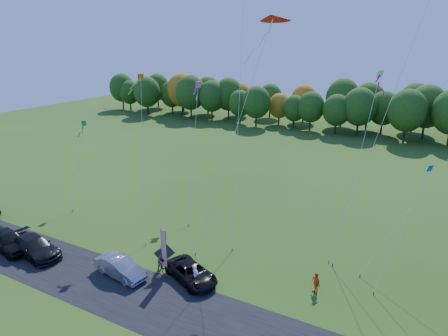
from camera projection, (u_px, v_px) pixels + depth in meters
The scene contains 20 objects.
ground at pixel (187, 274), 31.16m from camera, with size 160.00×160.00×0.00m, color #264F15.
asphalt_strip at pixel (155, 302), 27.82m from camera, with size 90.00×6.00×0.01m, color black.
tree_line at pixel (346, 134), 77.03m from camera, with size 116.00×12.00×10.00m, color #1E4711, non-canonical shape.
black_suv at pixel (191, 272), 30.16m from camera, with size 2.23×4.83×1.34m, color black.
silver_sedan at pixel (120, 267), 30.70m from camera, with size 1.58×4.54×1.50m, color #A7A7AC.
dark_truck_a at pixel (35, 247), 33.62m from camera, with size 2.26×5.55×1.61m, color black.
dark_truck_b at pixel (8, 240), 34.46m from camera, with size 2.11×5.26×1.79m, color black.
person_tailgate_a at pixel (195, 276), 29.35m from camera, with size 0.65×0.43×1.78m, color white.
person_tailgate_b at pixel (162, 261), 31.47m from camera, with size 0.81×0.63×1.66m, color gray.
person_east at pixel (316, 283), 28.67m from camera, with size 0.94×0.39×1.60m, color #E55C15.
feather_flag at pixel (163, 248), 30.06m from camera, with size 0.54×0.13×4.09m.
kite_delta_blue at pixel (240, 73), 35.90m from camera, with size 6.05×12.62×30.12m.
kite_parafoil_orange at pixel (390, 103), 32.11m from camera, with size 7.11×11.32×25.60m.
kite_delta_red at pixel (236, 129), 34.24m from camera, with size 4.00×10.55×20.85m.
kite_parafoil_rainbow at pixel (429, 184), 29.36m from camera, with size 8.98×6.55×15.02m.
kite_diamond_yellow at pixel (143, 158), 36.37m from camera, with size 4.65×6.18×14.73m.
kite_diamond_green at pixel (78, 165), 43.28m from camera, with size 2.48×5.09×9.18m.
kite_diamond_white at pixel (357, 167), 32.29m from camera, with size 1.69×6.74×15.46m.
kite_diamond_pink at pixel (194, 150), 41.38m from camera, with size 4.42×8.88×13.44m.
kite_diamond_blue_low at pixel (401, 231), 28.12m from camera, with size 2.69×3.69×9.46m.
Camera 1 is at (15.52, -22.35, 17.53)m, focal length 32.00 mm.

